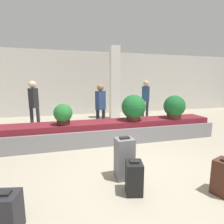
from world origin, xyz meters
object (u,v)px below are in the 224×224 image
object	(u,v)px
suitcase_3	(4,213)
potted_plant_0	(134,108)
pillar	(115,84)
traveler_1	(101,104)
potted_plant_1	(63,114)
traveler_0	(145,97)
traveler_2	(34,102)
potted_plant_2	(174,107)
suitcase_0	(124,158)
suitcase_2	(134,178)
suitcase_1	(224,177)

from	to	relation	value
suitcase_3	potted_plant_0	bearing A→B (deg)	57.06
pillar	traveler_1	xyz separation A→B (m)	(-1.03, -1.96, -0.65)
pillar	suitcase_3	distance (m)	6.45
potted_plant_1	traveler_0	bearing A→B (deg)	35.20
traveler_0	traveler_2	distance (m)	4.42
suitcase_3	potted_plant_2	world-z (taller)	potted_plant_2
suitcase_3	traveler_0	xyz separation A→B (m)	(4.07, 4.96, 0.81)
potted_plant_0	potted_plant_2	size ratio (longest dim) A/B	1.06
suitcase_3	traveler_1	xyz separation A→B (m)	(1.83, 3.66, 0.71)
suitcase_0	traveler_2	distance (m)	4.16
suitcase_0	suitcase_3	distance (m)	1.81
potted_plant_2	potted_plant_1	bearing A→B (deg)	-179.87
suitcase_2	potted_plant_0	distance (m)	2.55
potted_plant_1	traveler_1	bearing A→B (deg)	43.28
potted_plant_0	suitcase_2	bearing A→B (deg)	-111.46
pillar	suitcase_2	distance (m)	5.63
suitcase_0	potted_plant_0	xyz separation A→B (m)	(0.90, 1.84, 0.59)
pillar	potted_plant_2	distance (m)	3.29
suitcase_0	potted_plant_0	bearing A→B (deg)	60.80
potted_plant_1	suitcase_3	bearing A→B (deg)	-104.12
traveler_2	potted_plant_0	bearing A→B (deg)	-99.86
suitcase_2	traveler_2	distance (m)	4.57
suitcase_1	suitcase_3	world-z (taller)	suitcase_1
pillar	traveler_0	distance (m)	1.48
suitcase_0	suitcase_1	world-z (taller)	suitcase_0
suitcase_2	suitcase_3	xyz separation A→B (m)	(-1.66, -0.29, -0.01)
suitcase_3	potted_plant_0	world-z (taller)	potted_plant_0
potted_plant_1	potted_plant_2	size ratio (longest dim) A/B	0.78
pillar	potted_plant_0	bearing A→B (deg)	-95.70
suitcase_1	traveler_2	bearing A→B (deg)	106.82
potted_plant_1	traveler_0	xyz separation A→B (m)	(3.43, 2.42, 0.18)
suitcase_2	potted_plant_1	world-z (taller)	potted_plant_1
traveler_2	potted_plant_2	bearing A→B (deg)	-91.52
suitcase_2	traveler_1	size ratio (longest dim) A/B	0.32
potted_plant_0	potted_plant_2	xyz separation A→B (m)	(1.30, -0.02, -0.03)
suitcase_1	potted_plant_2	bearing A→B (deg)	51.23
traveler_2	pillar	bearing A→B (deg)	-46.29
suitcase_1	potted_plant_2	xyz separation A→B (m)	(0.91, 2.62, 0.66)
suitcase_0	suitcase_1	bearing A→B (deg)	-34.97
suitcase_2	suitcase_1	bearing A→B (deg)	-2.09
traveler_0	traveler_2	xyz separation A→B (m)	(-4.38, -0.62, -0.02)
suitcase_2	suitcase_3	world-z (taller)	suitcase_2
pillar	traveler_2	size ratio (longest dim) A/B	1.88
potted_plant_1	potted_plant_2	distance (m)	3.21
suitcase_3	potted_plant_0	size ratio (longest dim) A/B	0.68
suitcase_0	suitcase_2	xyz separation A→B (m)	(0.00, -0.44, -0.11)
suitcase_3	traveler_2	bearing A→B (deg)	106.00
potted_plant_2	traveler_1	distance (m)	2.31
suitcase_1	traveler_1	distance (m)	3.95
suitcase_2	potted_plant_2	bearing A→B (deg)	59.42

